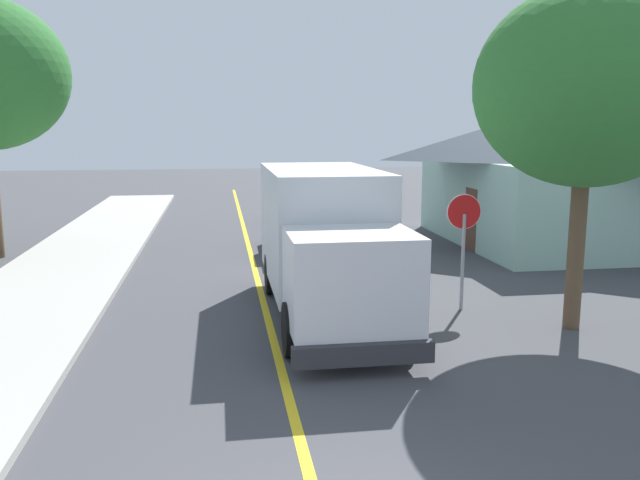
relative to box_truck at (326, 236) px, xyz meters
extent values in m
cube|color=gold|center=(-1.32, 1.21, -1.76)|extent=(0.16, 56.00, 0.01)
cube|color=silver|center=(0.00, 0.73, 0.13)|extent=(2.41, 5.00, 2.60)
cube|color=silver|center=(0.00, -2.77, -0.32)|extent=(2.28, 2.00, 1.70)
cube|color=#1E2D3D|center=(0.00, -3.67, 0.06)|extent=(2.04, 0.08, 0.75)
cube|color=#2D2D33|center=(0.00, -3.85, -1.35)|extent=(2.40, 0.20, 0.36)
cylinder|color=black|center=(1.05, -2.57, -1.27)|extent=(0.30, 1.00, 1.00)
cylinder|color=black|center=(-1.05, -2.56, -1.27)|extent=(0.30, 1.00, 1.00)
cylinder|color=black|center=(1.05, 1.98, -1.27)|extent=(0.30, 1.00, 1.00)
cylinder|color=black|center=(-1.05, 1.99, -1.27)|extent=(0.30, 1.00, 1.00)
cube|color=black|center=(0.35, 7.23, -1.12)|extent=(1.90, 4.44, 0.76)
cube|color=#1E2D3D|center=(0.35, 7.38, -0.42)|extent=(1.63, 1.84, 0.64)
cylinder|color=black|center=(1.11, 5.80, -1.45)|extent=(0.23, 0.64, 0.64)
cylinder|color=black|center=(-0.47, 5.84, -1.45)|extent=(0.23, 0.64, 0.64)
cylinder|color=black|center=(1.17, 8.62, -1.45)|extent=(0.23, 0.64, 0.64)
cylinder|color=black|center=(-0.41, 8.66, -1.45)|extent=(0.23, 0.64, 0.64)
cube|color=#B7B7BC|center=(1.28, 13.87, -1.12)|extent=(1.85, 4.42, 0.76)
cube|color=#1E2D3D|center=(1.28, 14.02, -0.42)|extent=(1.60, 1.82, 0.64)
cylinder|color=black|center=(2.08, 12.47, -1.45)|extent=(0.23, 0.64, 0.64)
cylinder|color=black|center=(0.50, 12.45, -1.45)|extent=(0.23, 0.64, 0.64)
cylinder|color=black|center=(2.05, 15.29, -1.45)|extent=(0.23, 0.64, 0.64)
cylinder|color=black|center=(0.47, 15.27, -1.45)|extent=(0.23, 0.64, 0.64)
cylinder|color=gray|center=(3.13, -0.13, -0.67)|extent=(0.08, 0.08, 2.20)
cylinder|color=red|center=(3.13, -0.10, 0.48)|extent=(0.76, 0.03, 0.76)
cylinder|color=white|center=(3.13, -0.08, 0.48)|extent=(0.80, 0.02, 0.80)
cube|color=#9EC6B7|center=(11.37, 7.70, -0.27)|extent=(10.63, 8.77, 3.00)
pyramid|color=#333D47|center=(11.37, 7.70, 2.43)|extent=(11.69, 9.65, 2.39)
cube|color=brown|center=(6.09, 6.70, -0.72)|extent=(0.10, 1.00, 2.10)
cylinder|color=brown|center=(4.89, -1.79, -0.24)|extent=(0.34, 0.34, 3.04)
ellipsoid|color=#2D702D|center=(4.89, -1.79, 3.15)|extent=(4.41, 4.41, 3.97)
camera|label=1|loc=(-2.30, -13.85, 2.38)|focal=36.43mm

